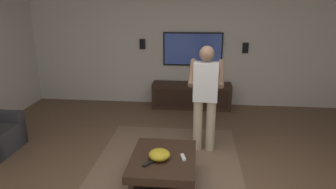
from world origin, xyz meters
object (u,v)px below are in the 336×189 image
Objects in this scene: person_standing at (205,93)px; vase_round at (203,79)px; media_console at (191,96)px; remote_black at (148,164)px; wall_speaker_right at (143,44)px; bowl at (159,155)px; tv at (193,49)px; wall_speaker_left at (245,48)px; coffee_table at (163,164)px; remote_white at (183,157)px.

person_standing is 1.99m from vase_round.
media_console is at bearing 10.64° from person_standing.
remote_black is 3.62m from wall_speaker_right.
person_standing reaches higher than vase_round.
bowl is 3.12m from vase_round.
media_console is 6.45× the size of bowl.
media_console is 1.32× the size of tv.
tv reaches higher than wall_speaker_left.
media_console is at bearing -5.40° from coffee_table.
media_console is 11.33× the size of remote_white.
wall_speaker_left is (3.24, -1.16, 0.89)m from remote_white.
person_standing is 6.23× the size of bowl.
wall_speaker_left reaches higher than remote_white.
tv is 1.12m from wall_speaker_left.
wall_speaker_right is (0.01, 1.11, 0.09)m from tv.
remote_black is 0.68× the size of wall_speaker_right.
media_console is at bearing 27.86° from remote_black.
remote_black reaches higher than coffee_table.
tv is 2.22m from person_standing.
media_console is 2.99m from remote_white.
vase_round is (3.21, -0.69, 0.25)m from remote_black.
remote_black is 0.68× the size of vase_round.
media_console is 1.04× the size of person_standing.
media_console is at bearing 95.70° from vase_round.
vase_round reaches higher than coffee_table.
vase_round is (-0.22, -0.24, -0.60)m from tv.
person_standing is at bearing -148.48° from wall_speaker_right.
tv is 4.88× the size of bowl.
person_standing reaches higher than remote_white.
tv is at bearing 9.87° from person_standing.
vase_round is at bearing 95.70° from media_console.
wall_speaker_left is at bearing -34.12° from remote_white.
remote_white is 3.55m from wall_speaker_left.
person_standing is (1.03, -0.52, 0.64)m from coffee_table.
media_console is 1.57m from wall_speaker_right.
wall_speaker_left is (2.20, -0.88, 0.37)m from person_standing.
remote_white is 0.68× the size of wall_speaker_left.
bowl is (-3.03, 0.32, 0.18)m from media_console.
vase_round is (3.06, -0.56, 0.20)m from bowl.
remote_black is (-0.21, 0.16, 0.12)m from coffee_table.
vase_round is (0.02, -0.24, 0.39)m from media_console.
coffee_table is 0.27m from remote_white.
person_standing is at bearing -29.19° from remote_white.
remote_black is at bearing 140.53° from bowl.
wall_speaker_right is (3.29, 0.79, 0.90)m from bowl.
tv is 8.57× the size of remote_black.
vase_round is at bearing 23.69° from remote_black.
remote_white is at bearing 160.37° from wall_speaker_left.
remote_black is (-3.18, 0.44, 0.14)m from media_console.
wall_speaker_right is (0.25, 1.11, 1.08)m from media_console.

